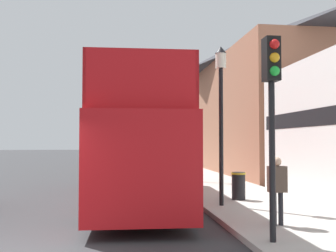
% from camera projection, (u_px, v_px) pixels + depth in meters
% --- Properties ---
extents(ground_plane, '(144.00, 144.00, 0.00)m').
position_uv_depth(ground_plane, '(87.00, 171.00, 27.24)').
color(ground_plane, '#333335').
extents(sidewalk, '(3.63, 108.00, 0.14)m').
position_uv_depth(sidewalk, '(185.00, 172.00, 25.10)').
color(sidewalk, '#ADAAA3').
rests_on(sidewalk, ground_plane).
extents(brick_terrace_rear, '(6.00, 22.79, 9.48)m').
position_uv_depth(brick_terrace_rear, '(243.00, 105.00, 28.88)').
color(brick_terrace_rear, '#9E664C').
rests_on(brick_terrace_rear, ground_plane).
extents(tour_bus, '(2.84, 11.01, 4.05)m').
position_uv_depth(tour_bus, '(137.00, 149.00, 13.51)').
color(tour_bus, red).
rests_on(tour_bus, ground_plane).
extents(parked_car_ahead_of_bus, '(1.79, 3.90, 1.45)m').
position_uv_depth(parked_car_ahead_of_bus, '(142.00, 166.00, 21.94)').
color(parked_car_ahead_of_bus, black).
rests_on(parked_car_ahead_of_bus, ground_plane).
extents(pedestrian_second, '(0.41, 0.22, 1.55)m').
position_uv_depth(pedestrian_second, '(277.00, 184.00, 8.94)').
color(pedestrian_second, '#232328').
rests_on(pedestrian_second, sidewalk).
extents(traffic_signal, '(0.28, 0.42, 3.91)m').
position_uv_depth(traffic_signal, '(272.00, 91.00, 7.52)').
color(traffic_signal, black).
rests_on(traffic_signal, sidewalk).
extents(lamp_post_nearest, '(0.35, 0.35, 4.79)m').
position_uv_depth(lamp_post_nearest, '(221.00, 95.00, 11.83)').
color(lamp_post_nearest, black).
rests_on(lamp_post_nearest, sidewalk).
extents(lamp_post_second, '(0.35, 0.35, 5.25)m').
position_uv_depth(lamp_post_second, '(176.00, 108.00, 19.71)').
color(lamp_post_second, black).
rests_on(lamp_post_second, sidewalk).
extents(lamp_post_third, '(0.35, 0.35, 4.99)m').
position_uv_depth(lamp_post_third, '(162.00, 120.00, 27.63)').
color(lamp_post_third, black).
rests_on(lamp_post_third, sidewalk).
extents(litter_bin, '(0.48, 0.48, 0.90)m').
position_uv_depth(litter_bin, '(239.00, 185.00, 12.87)').
color(litter_bin, black).
rests_on(litter_bin, sidewalk).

